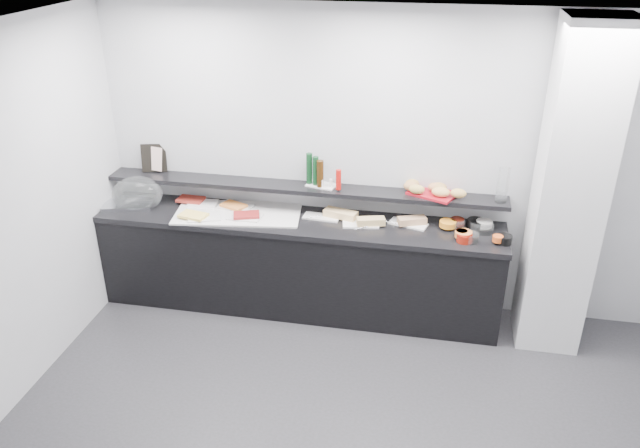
% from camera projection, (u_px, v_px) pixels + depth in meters
% --- Properties ---
extents(back_wall, '(5.00, 0.02, 2.70)m').
position_uv_depth(back_wall, '(382.00, 165.00, 5.44)').
color(back_wall, '#B2B5BA').
rests_on(back_wall, ground).
extents(ceiling, '(5.00, 5.00, 0.00)m').
position_uv_depth(ceiling, '(353.00, 51.00, 3.08)').
color(ceiling, white).
rests_on(ceiling, back_wall).
extents(column, '(0.50, 0.50, 2.70)m').
position_uv_depth(column, '(569.00, 194.00, 4.88)').
color(column, silver).
rests_on(column, ground).
extents(buffet_cabinet, '(3.60, 0.60, 0.85)m').
position_uv_depth(buffet_cabinet, '(298.00, 266.00, 5.71)').
color(buffet_cabinet, black).
rests_on(buffet_cabinet, ground).
extents(counter_top, '(3.62, 0.62, 0.05)m').
position_uv_depth(counter_top, '(298.00, 222.00, 5.51)').
color(counter_top, black).
rests_on(counter_top, buffet_cabinet).
extents(wall_shelf, '(3.60, 0.25, 0.04)m').
position_uv_depth(wall_shelf, '(302.00, 188.00, 5.55)').
color(wall_shelf, black).
rests_on(wall_shelf, back_wall).
extents(cloche_base, '(0.50, 0.40, 0.04)m').
position_uv_depth(cloche_base, '(129.00, 204.00, 5.75)').
color(cloche_base, silver).
rests_on(cloche_base, counter_top).
extents(cloche_dome, '(0.53, 0.45, 0.34)m').
position_uv_depth(cloche_dome, '(137.00, 194.00, 5.68)').
color(cloche_dome, silver).
rests_on(cloche_dome, cloche_base).
extents(linen_runner, '(1.18, 0.67, 0.01)m').
position_uv_depth(linen_runner, '(238.00, 213.00, 5.60)').
color(linen_runner, silver).
rests_on(linen_runner, counter_top).
extents(platter_meat_a, '(0.28, 0.20, 0.01)m').
position_uv_depth(platter_meat_a, '(203.00, 203.00, 5.75)').
color(platter_meat_a, white).
rests_on(platter_meat_a, linen_runner).
extents(food_meat_a, '(0.25, 0.16, 0.02)m').
position_uv_depth(food_meat_a, '(191.00, 199.00, 5.79)').
color(food_meat_a, maroon).
rests_on(food_meat_a, platter_meat_a).
extents(platter_salmon, '(0.33, 0.25, 0.01)m').
position_uv_depth(platter_salmon, '(236.00, 206.00, 5.70)').
color(platter_salmon, silver).
rests_on(platter_salmon, linen_runner).
extents(food_salmon, '(0.26, 0.22, 0.02)m').
position_uv_depth(food_salmon, '(234.00, 206.00, 5.66)').
color(food_salmon, orange).
rests_on(food_salmon, platter_salmon).
extents(platter_cheese, '(0.34, 0.28, 0.01)m').
position_uv_depth(platter_cheese, '(204.00, 217.00, 5.49)').
color(platter_cheese, white).
rests_on(platter_cheese, linen_runner).
extents(food_cheese, '(0.27, 0.20, 0.02)m').
position_uv_depth(food_cheese, '(193.00, 215.00, 5.48)').
color(food_cheese, '#F9D660').
rests_on(food_cheese, platter_cheese).
extents(platter_meat_b, '(0.30, 0.20, 0.01)m').
position_uv_depth(platter_meat_b, '(245.00, 216.00, 5.50)').
color(platter_meat_b, silver).
rests_on(platter_meat_b, linen_runner).
extents(food_meat_b, '(0.26, 0.21, 0.02)m').
position_uv_depth(food_meat_b, '(246.00, 215.00, 5.49)').
color(food_meat_b, maroon).
rests_on(food_meat_b, platter_meat_b).
extents(sandwich_plate_left, '(0.33, 0.16, 0.01)m').
position_uv_depth(sandwich_plate_left, '(321.00, 217.00, 5.52)').
color(sandwich_plate_left, white).
rests_on(sandwich_plate_left, counter_top).
extents(sandwich_food_left, '(0.31, 0.19, 0.06)m').
position_uv_depth(sandwich_food_left, '(341.00, 214.00, 5.50)').
color(sandwich_food_left, '#E7BC79').
rests_on(sandwich_food_left, sandwich_plate_left).
extents(tongs_left, '(0.15, 0.07, 0.01)m').
position_uv_depth(tongs_left, '(312.00, 217.00, 5.50)').
color(tongs_left, silver).
rests_on(tongs_left, sandwich_plate_left).
extents(sandwich_plate_mid, '(0.33, 0.18, 0.01)m').
position_uv_depth(sandwich_plate_mid, '(361.00, 225.00, 5.39)').
color(sandwich_plate_mid, white).
rests_on(sandwich_plate_mid, counter_top).
extents(sandwich_food_mid, '(0.26, 0.15, 0.06)m').
position_uv_depth(sandwich_food_mid, '(371.00, 221.00, 5.36)').
color(sandwich_food_mid, tan).
rests_on(sandwich_food_mid, sandwich_plate_mid).
extents(tongs_mid, '(0.13, 0.10, 0.01)m').
position_uv_depth(tongs_mid, '(362.00, 228.00, 5.31)').
color(tongs_mid, '#B0B2B7').
rests_on(tongs_mid, sandwich_plate_mid).
extents(sandwich_plate_right, '(0.35, 0.23, 0.01)m').
position_uv_depth(sandwich_plate_right, '(408.00, 224.00, 5.40)').
color(sandwich_plate_right, white).
rests_on(sandwich_plate_right, counter_top).
extents(sandwich_food_right, '(0.26, 0.18, 0.06)m').
position_uv_depth(sandwich_food_right, '(412.00, 221.00, 5.37)').
color(sandwich_food_right, tan).
rests_on(sandwich_food_right, sandwich_plate_right).
extents(tongs_right, '(0.16, 0.03, 0.01)m').
position_uv_depth(tongs_right, '(388.00, 222.00, 5.41)').
color(tongs_right, silver).
rests_on(tongs_right, sandwich_plate_right).
extents(bowl_glass_fruit, '(0.17, 0.17, 0.07)m').
position_uv_depth(bowl_glass_fruit, '(456.00, 224.00, 5.33)').
color(bowl_glass_fruit, white).
rests_on(bowl_glass_fruit, counter_top).
extents(fill_glass_fruit, '(0.18, 0.18, 0.05)m').
position_uv_depth(fill_glass_fruit, '(448.00, 224.00, 5.31)').
color(fill_glass_fruit, orange).
rests_on(fill_glass_fruit, bowl_glass_fruit).
extents(bowl_black_jam, '(0.20, 0.20, 0.07)m').
position_uv_depth(bowl_black_jam, '(476.00, 224.00, 5.34)').
color(bowl_black_jam, black).
rests_on(bowl_black_jam, counter_top).
extents(fill_black_jam, '(0.14, 0.14, 0.05)m').
position_uv_depth(fill_black_jam, '(457.00, 221.00, 5.36)').
color(fill_black_jam, '#5B180D').
rests_on(fill_black_jam, bowl_black_jam).
extents(bowl_glass_cream, '(0.24, 0.24, 0.07)m').
position_uv_depth(bowl_glass_cream, '(482.00, 227.00, 5.28)').
color(bowl_glass_cream, white).
rests_on(bowl_glass_cream, counter_top).
extents(fill_glass_cream, '(0.16, 0.16, 0.05)m').
position_uv_depth(fill_glass_cream, '(484.00, 223.00, 5.32)').
color(fill_glass_cream, silver).
rests_on(fill_glass_cream, bowl_glass_cream).
extents(bowl_red_jam, '(0.15, 0.15, 0.07)m').
position_uv_depth(bowl_red_jam, '(464.00, 238.00, 5.11)').
color(bowl_red_jam, maroon).
rests_on(bowl_red_jam, counter_top).
extents(fill_red_jam, '(0.13, 0.13, 0.05)m').
position_uv_depth(fill_red_jam, '(462.00, 233.00, 5.15)').
color(fill_red_jam, '#50120B').
rests_on(fill_red_jam, bowl_red_jam).
extents(bowl_glass_salmon, '(0.18, 0.18, 0.07)m').
position_uv_depth(bowl_glass_salmon, '(470.00, 237.00, 5.11)').
color(bowl_glass_salmon, white).
rests_on(bowl_glass_salmon, counter_top).
extents(fill_glass_salmon, '(0.17, 0.17, 0.05)m').
position_uv_depth(fill_glass_salmon, '(463.00, 234.00, 5.14)').
color(fill_glass_salmon, orange).
rests_on(fill_glass_salmon, bowl_glass_salmon).
extents(bowl_black_fruit, '(0.14, 0.14, 0.07)m').
position_uv_depth(bowl_black_fruit, '(504.00, 239.00, 5.08)').
color(bowl_black_fruit, black).
rests_on(bowl_black_fruit, counter_top).
extents(fill_black_fruit, '(0.10, 0.10, 0.05)m').
position_uv_depth(fill_black_fruit, '(498.00, 239.00, 5.07)').
color(fill_black_fruit, '#D5541D').
rests_on(fill_black_fruit, bowl_black_fruit).
extents(framed_print, '(0.24, 0.13, 0.26)m').
position_uv_depth(framed_print, '(154.00, 158.00, 5.81)').
color(framed_print, black).
rests_on(framed_print, wall_shelf).
extents(print_art, '(0.20, 0.09, 0.22)m').
position_uv_depth(print_art, '(153.00, 158.00, 5.79)').
color(print_art, beige).
rests_on(print_art, framed_print).
extents(condiment_tray, '(0.29, 0.22, 0.01)m').
position_uv_depth(condiment_tray, '(322.00, 185.00, 5.54)').
color(condiment_tray, white).
rests_on(condiment_tray, wall_shelf).
extents(bottle_green_a, '(0.05, 0.05, 0.26)m').
position_uv_depth(bottle_green_a, '(316.00, 171.00, 5.48)').
color(bottle_green_a, '#0F381B').
rests_on(bottle_green_a, condiment_tray).
extents(bottle_brown, '(0.07, 0.07, 0.24)m').
position_uv_depth(bottle_brown, '(320.00, 174.00, 5.44)').
color(bottle_brown, '#331E09').
rests_on(bottle_brown, condiment_tray).
extents(bottle_green_b, '(0.06, 0.06, 0.28)m').
position_uv_depth(bottle_green_b, '(309.00, 168.00, 5.50)').
color(bottle_green_b, '#0D3217').
rests_on(bottle_green_b, condiment_tray).
extents(bottle_hot, '(0.05, 0.05, 0.18)m').
position_uv_depth(bottle_hot, '(338.00, 180.00, 5.40)').
color(bottle_hot, red).
rests_on(bottle_hot, condiment_tray).
extents(shaker_salt, '(0.03, 0.03, 0.07)m').
position_uv_depth(shaker_salt, '(322.00, 183.00, 5.47)').
color(shaker_salt, white).
rests_on(shaker_salt, condiment_tray).
extents(shaker_pepper, '(0.03, 0.03, 0.07)m').
position_uv_depth(shaker_pepper, '(331.00, 183.00, 5.48)').
color(shaker_pepper, white).
rests_on(shaker_pepper, condiment_tray).
extents(bread_tray, '(0.46, 0.40, 0.02)m').
position_uv_depth(bread_tray, '(433.00, 193.00, 5.37)').
color(bread_tray, '#A5111E').
rests_on(bread_tray, wall_shelf).
extents(bread_roll_nw, '(0.12, 0.08, 0.08)m').
position_uv_depth(bread_roll_nw, '(412.00, 184.00, 5.43)').
color(bread_roll_nw, '#B28543').
rests_on(bread_roll_nw, bread_tray).
extents(bread_roll_n, '(0.15, 0.10, 0.08)m').
position_uv_depth(bread_roll_n, '(436.00, 187.00, 5.35)').
color(bread_roll_n, '#C07A49').
rests_on(bread_roll_n, bread_tray).
extents(bread_roll_ne, '(0.15, 0.11, 0.08)m').
position_uv_depth(bread_roll_ne, '(439.00, 187.00, 5.36)').
color(bread_roll_ne, '#B07F43').
rests_on(bread_roll_ne, bread_tray).
extents(bread_roll_sw, '(0.14, 0.10, 0.08)m').
position_uv_depth(bread_roll_sw, '(417.00, 189.00, 5.31)').
color(bread_roll_sw, tan).
rests_on(bread_roll_sw, bread_tray).
extents(bread_roll_s, '(0.17, 0.11, 0.08)m').
position_uv_depth(bread_roll_s, '(441.00, 192.00, 5.26)').
color(bread_roll_s, tan).
rests_on(bread_roll_s, bread_tray).
extents(bread_roll_se, '(0.14, 0.09, 0.08)m').
position_uv_depth(bread_roll_se, '(458.00, 193.00, 5.24)').
color(bread_roll_se, tan).
rests_on(bread_roll_se, bread_tray).
extents(bread_roll_midw, '(0.14, 0.10, 0.08)m').
position_uv_depth(bread_roll_midw, '(411.00, 186.00, 5.37)').
color(bread_roll_midw, '#AF7842').
rests_on(bread_roll_midw, bread_tray).
extents(bread_roll_mide, '(0.15, 0.12, 0.08)m').
position_uv_depth(bread_roll_mide, '(439.00, 189.00, 5.33)').
color(bread_roll_mide, '#AE8142').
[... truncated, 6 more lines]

